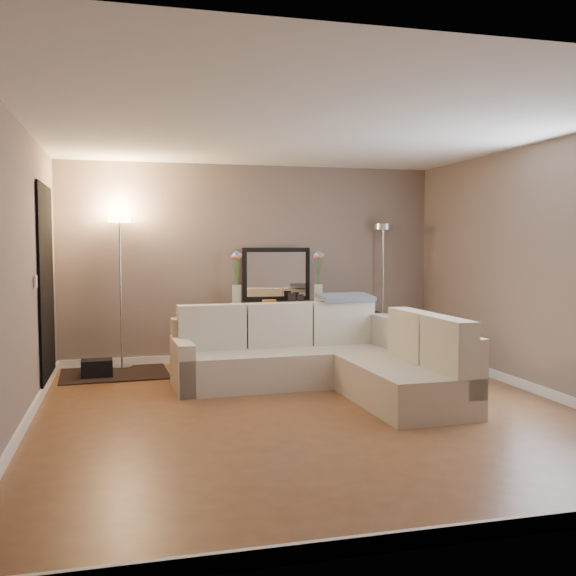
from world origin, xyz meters
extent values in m
cube|color=brown|center=(0.00, 0.00, -0.01)|extent=(5.00, 5.50, 0.01)
cube|color=white|center=(0.00, 0.00, 2.60)|extent=(5.00, 5.50, 0.01)
cube|color=gray|center=(0.00, 2.76, 1.30)|extent=(5.00, 0.02, 2.60)
cube|color=gray|center=(0.00, -2.76, 1.30)|extent=(5.00, 0.02, 2.60)
cube|color=gray|center=(-2.51, 0.00, 1.30)|extent=(0.02, 5.50, 2.60)
cube|color=gray|center=(2.51, 0.00, 1.30)|extent=(0.02, 5.50, 2.60)
cube|color=white|center=(0.00, 2.73, 0.05)|extent=(5.00, 0.03, 0.10)
cube|color=white|center=(0.00, -2.73, 0.05)|extent=(5.00, 0.03, 0.10)
cube|color=white|center=(-2.48, 0.00, 0.05)|extent=(0.03, 5.50, 0.10)
cube|color=white|center=(2.48, 0.00, 0.05)|extent=(0.03, 5.50, 0.10)
cube|color=black|center=(-2.48, 1.70, 1.10)|extent=(0.02, 1.20, 2.20)
cube|color=white|center=(-2.48, 0.85, 1.20)|extent=(0.02, 0.08, 0.12)
cube|color=beige|center=(0.10, 1.19, 0.19)|extent=(2.53, 0.95, 0.39)
cube|color=beige|center=(0.09, 1.52, 0.46)|extent=(2.51, 0.28, 0.54)
cube|color=beige|center=(-1.08, 1.15, 0.27)|extent=(0.20, 0.87, 0.54)
cube|color=beige|center=(0.96, 0.01, 0.19)|extent=(0.92, 1.57, 0.39)
cube|color=beige|center=(1.28, 0.46, 0.46)|extent=(0.27, 2.41, 0.54)
cube|color=beige|center=(-0.73, 1.39, 0.64)|extent=(0.76, 0.24, 0.50)
cube|color=beige|center=(0.04, 1.42, 0.64)|extent=(0.76, 0.24, 0.50)
cube|color=beige|center=(0.81, 1.44, 0.64)|extent=(0.76, 0.24, 0.50)
cube|color=beige|center=(1.18, 0.31, 0.64)|extent=(0.24, 0.70, 0.50)
cube|color=beige|center=(1.20, -0.42, 0.64)|extent=(0.24, 0.70, 0.50)
cube|color=slate|center=(0.87, 1.46, 0.93)|extent=(0.66, 0.42, 0.08)
cube|color=black|center=(0.28, 2.47, 0.77)|extent=(1.30, 0.47, 0.04)
cube|color=black|center=(-0.31, 2.39, 0.37)|extent=(0.05, 0.05, 0.75)
cube|color=black|center=(-0.29, 2.66, 0.37)|extent=(0.05, 0.05, 0.75)
cube|color=black|center=(0.86, 2.27, 0.37)|extent=(0.05, 0.05, 0.75)
cube|color=black|center=(0.88, 2.55, 0.37)|extent=(0.05, 0.05, 0.75)
cube|color=black|center=(0.28, 2.47, 0.18)|extent=(1.22, 0.43, 0.03)
cube|color=#BF3333|center=(-0.24, 2.52, 0.28)|extent=(0.04, 0.16, 0.19)
cube|color=#3359A5|center=(-0.20, 2.52, 0.29)|extent=(0.05, 0.16, 0.21)
cube|color=gold|center=(-0.15, 2.51, 0.30)|extent=(0.06, 0.16, 0.23)
cube|color=#3F7F4C|center=(-0.10, 2.51, 0.28)|extent=(0.06, 0.16, 0.19)
cube|color=#994C99|center=(-0.05, 2.50, 0.29)|extent=(0.04, 0.16, 0.21)
cube|color=orange|center=(-0.01, 2.50, 0.30)|extent=(0.05, 0.16, 0.23)
cube|color=#262626|center=(0.03, 2.49, 0.28)|extent=(0.06, 0.16, 0.19)
cube|color=#4C99B2|center=(0.08, 2.49, 0.29)|extent=(0.06, 0.16, 0.21)
cube|color=#B2A58C|center=(0.13, 2.48, 0.30)|extent=(0.04, 0.16, 0.23)
cube|color=brown|center=(0.17, 2.48, 0.28)|extent=(0.05, 0.16, 0.19)
cube|color=navy|center=(0.22, 2.48, 0.29)|extent=(0.06, 0.16, 0.21)
cube|color=gold|center=(0.27, 2.47, 0.30)|extent=(0.06, 0.16, 0.23)
cube|color=black|center=(0.30, 2.63, 1.15)|extent=(0.90, 0.13, 0.71)
cube|color=white|center=(0.30, 2.61, 1.15)|extent=(0.78, 0.09, 0.59)
cube|color=orange|center=(0.16, 2.45, 0.81)|extent=(0.19, 0.13, 0.04)
cube|color=black|center=(0.46, 2.40, 0.86)|extent=(0.10, 0.03, 0.13)
cube|color=black|center=(0.57, 2.39, 0.85)|extent=(0.08, 0.03, 0.11)
cylinder|color=silver|center=(-0.25, 2.52, 0.91)|extent=(0.13, 0.13, 0.24)
cylinder|color=#38722D|center=(-0.27, 2.52, 1.18)|extent=(0.10, 0.02, 0.40)
sphere|color=#E5598C|center=(-0.29, 2.52, 1.39)|extent=(0.08, 0.08, 0.07)
cylinder|color=#38722D|center=(-0.26, 2.52, 1.19)|extent=(0.05, 0.01, 0.43)
sphere|color=white|center=(-0.27, 2.52, 1.41)|extent=(0.08, 0.08, 0.07)
cylinder|color=#38722D|center=(-0.25, 2.52, 1.20)|extent=(0.01, 0.01, 0.45)
sphere|color=#598CE5|center=(-0.25, 2.52, 1.43)|extent=(0.08, 0.08, 0.07)
cylinder|color=#38722D|center=(-0.24, 2.52, 1.18)|extent=(0.05, 0.01, 0.41)
sphere|color=#E58C4C|center=(-0.23, 2.52, 1.39)|extent=(0.08, 0.08, 0.07)
cylinder|color=#38722D|center=(-0.24, 2.52, 1.19)|extent=(0.10, 0.02, 0.42)
sphere|color=#D866B2|center=(-0.22, 2.52, 1.41)|extent=(0.08, 0.08, 0.07)
cylinder|color=silver|center=(0.82, 2.42, 0.91)|extent=(0.13, 0.13, 0.24)
cylinder|color=#38722D|center=(0.80, 2.42, 1.18)|extent=(0.10, 0.02, 0.40)
sphere|color=#E5598C|center=(0.78, 2.42, 1.39)|extent=(0.08, 0.08, 0.07)
cylinder|color=#38722D|center=(0.81, 2.42, 1.19)|extent=(0.05, 0.01, 0.43)
sphere|color=white|center=(0.80, 2.42, 1.41)|extent=(0.08, 0.08, 0.07)
cylinder|color=#38722D|center=(0.82, 2.42, 1.20)|extent=(0.01, 0.01, 0.45)
sphere|color=#598CE5|center=(0.82, 2.42, 1.43)|extent=(0.08, 0.08, 0.07)
cylinder|color=#38722D|center=(0.83, 2.41, 1.18)|extent=(0.05, 0.01, 0.41)
sphere|color=#E58C4C|center=(0.84, 2.41, 1.39)|extent=(0.08, 0.08, 0.07)
cylinder|color=#38722D|center=(0.84, 2.41, 1.19)|extent=(0.10, 0.02, 0.42)
sphere|color=#D866B2|center=(0.86, 2.41, 1.41)|extent=(0.08, 0.08, 0.07)
cylinder|color=silver|center=(-1.71, 2.54, 0.02)|extent=(0.26, 0.26, 0.03)
cylinder|color=silver|center=(-1.71, 2.54, 0.92)|extent=(0.03, 0.03, 1.82)
cylinder|color=#FFBF72|center=(-1.71, 2.54, 1.87)|extent=(0.28, 0.28, 0.08)
cylinder|color=silver|center=(1.79, 2.54, 0.01)|extent=(0.25, 0.25, 0.03)
cylinder|color=silver|center=(1.79, 2.54, 0.89)|extent=(0.03, 0.03, 1.74)
cylinder|color=silver|center=(1.79, 2.54, 1.79)|extent=(0.28, 0.28, 0.08)
cube|color=black|center=(-1.79, 2.17, 0.01)|extent=(1.29, 1.00, 0.02)
cube|color=black|center=(-1.99, 2.05, 0.10)|extent=(0.37, 0.27, 0.23)
camera|label=1|loc=(-1.64, -5.67, 1.57)|focal=40.00mm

